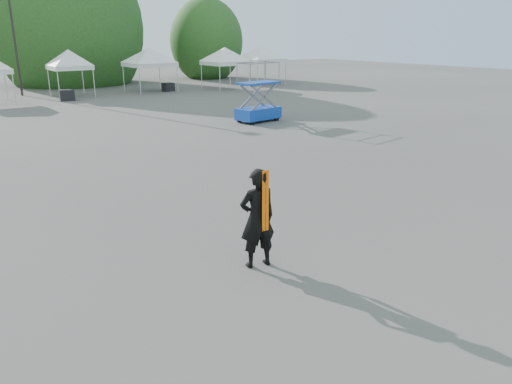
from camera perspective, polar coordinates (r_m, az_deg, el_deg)
ground at (r=10.93m, az=-5.18°, el=-6.33°), size 120.00×120.00×0.00m
light_pole_east at (r=41.41m, az=-26.18°, el=17.50°), size 0.60×0.25×9.80m
tree_mid_e at (r=49.64m, az=-20.62°, el=17.12°), size 5.12×5.12×7.79m
tree_far_e at (r=53.04m, az=-5.68°, el=16.76°), size 3.84×3.84×5.84m
tent_f at (r=39.15m, az=-20.67°, el=14.61°), size 3.78×3.78×3.88m
tent_g at (r=41.17m, az=-12.17°, el=15.42°), size 4.74×4.74×3.88m
tent_h at (r=42.41m, az=-3.59°, el=15.82°), size 4.34×4.34×3.88m
tent_extra_8 at (r=46.36m, az=0.61°, el=16.01°), size 4.74×4.74×3.88m
man at (r=9.70m, az=0.17°, el=-3.02°), size 0.81×0.61×2.01m
scissor_lift at (r=26.25m, az=0.26°, el=11.33°), size 2.47×1.48×3.02m
crate_mid at (r=37.13m, az=-20.81°, el=10.31°), size 1.06×0.88×0.74m
crate_east at (r=41.21m, az=-10.00°, el=11.73°), size 0.94×0.79×0.65m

